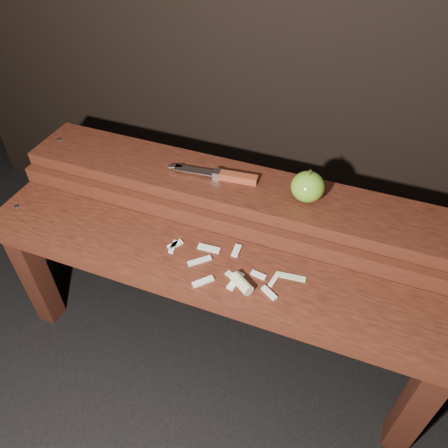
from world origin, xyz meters
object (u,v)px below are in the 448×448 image
(knife, at_px, (227,176))
(apple, at_px, (308,187))
(bench_front_tier, at_px, (206,284))
(bench_rear_tier, at_px, (238,209))

(knife, bearing_deg, apple, -1.03)
(bench_front_tier, distance_m, apple, 0.34)
(apple, distance_m, knife, 0.21)
(bench_front_tier, height_order, knife, knife)
(bench_rear_tier, xyz_separation_m, apple, (0.18, 0.00, 0.12))
(bench_front_tier, bearing_deg, apple, 52.85)
(apple, relative_size, knife, 0.35)
(bench_rear_tier, distance_m, knife, 0.10)
(bench_front_tier, xyz_separation_m, bench_rear_tier, (0.00, 0.23, 0.06))
(bench_front_tier, relative_size, bench_rear_tier, 1.00)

